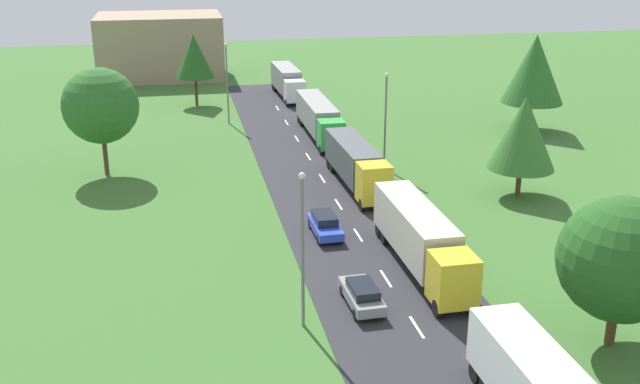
{
  "coord_description": "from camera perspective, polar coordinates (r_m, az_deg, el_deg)",
  "views": [
    {
      "loc": [
        -12.05,
        -8.23,
        20.38
      ],
      "look_at": [
        -1.88,
        42.97,
        1.9
      ],
      "focal_mm": 41.25,
      "sensor_mm": 36.0,
      "label": 1
    }
  ],
  "objects": [
    {
      "name": "distant_building",
      "position": [
        112.94,
        -12.28,
        11.01
      ],
      "size": [
        17.85,
        13.08,
        9.09
      ],
      "primitive_type": "cube",
      "color": "#9E846B",
      "rests_on": "ground"
    },
    {
      "name": "car_fourth",
      "position": [
        52.11,
        0.39,
        -2.52
      ],
      "size": [
        1.84,
        4.45,
        1.51
      ],
      "color": "blue",
      "rests_on": "road"
    },
    {
      "name": "road",
      "position": [
        40.38,
        7.9,
        -10.97
      ],
      "size": [
        10.0,
        140.0,
        0.06
      ],
      "primitive_type": "cube",
      "color": "#2B2B30",
      "rests_on": "ground"
    },
    {
      "name": "tree_birch",
      "position": [
        82.27,
        16.29,
        9.14
      ],
      "size": [
        6.56,
        6.56,
        10.29
      ],
      "color": "#513823",
      "rests_on": "ground"
    },
    {
      "name": "lamppost_fourth",
      "position": [
        82.89,
        -7.22,
        8.65
      ],
      "size": [
        0.36,
        0.36,
        9.01
      ],
      "color": "slate",
      "rests_on": "ground"
    },
    {
      "name": "car_third",
      "position": [
        42.53,
        3.28,
        -7.92
      ],
      "size": [
        1.83,
        4.37,
        1.44
      ],
      "color": "gray",
      "rests_on": "road"
    },
    {
      "name": "truck_third",
      "position": [
        61.72,
        2.82,
        2.29
      ],
      "size": [
        2.75,
        12.6,
        3.58
      ],
      "color": "yellow",
      "rests_on": "road"
    },
    {
      "name": "tree_elm",
      "position": [
        92.46,
        -9.73,
        10.33
      ],
      "size": [
        4.75,
        4.75,
        8.7
      ],
      "color": "#513823",
      "rests_on": "ground"
    },
    {
      "name": "truck_fourth",
      "position": [
        77.31,
        -0.1,
        5.86
      ],
      "size": [
        2.53,
        14.45,
        3.62
      ],
      "color": "green",
      "rests_on": "road"
    },
    {
      "name": "lane_marking_centre",
      "position": [
        37.34,
        9.83,
        -13.79
      ],
      "size": [
        0.16,
        120.2,
        0.01
      ],
      "color": "white",
      "rests_on": "road"
    },
    {
      "name": "lamppost_third",
      "position": [
        66.17,
        5.11,
        5.87
      ],
      "size": [
        0.36,
        0.36,
        8.78
      ],
      "color": "slate",
      "rests_on": "ground"
    },
    {
      "name": "tree_maple",
      "position": [
        40.04,
        22.34,
        -4.86
      ],
      "size": [
        6.45,
        6.45,
        8.1
      ],
      "color": "#513823",
      "rests_on": "ground"
    },
    {
      "name": "tree_oak",
      "position": [
        60.84,
        15.49,
        4.45
      ],
      "size": [
        5.37,
        5.37,
        8.28
      ],
      "color": "#513823",
      "rests_on": "ground"
    },
    {
      "name": "lamppost_second",
      "position": [
        38.82,
        -1.36,
        -4.0
      ],
      "size": [
        0.36,
        0.36,
        8.84
      ],
      "color": "slate",
      "rests_on": "ground"
    },
    {
      "name": "truck_fifth",
      "position": [
        96.59,
        -2.55,
        8.63
      ],
      "size": [
        2.79,
        11.98,
        3.78
      ],
      "color": "white",
      "rests_on": "road"
    },
    {
      "name": "tree_pine",
      "position": [
        66.67,
        -16.67,
        6.42
      ],
      "size": [
        6.59,
        6.59,
        9.53
      ],
      "color": "#513823",
      "rests_on": "ground"
    },
    {
      "name": "truck_second",
      "position": [
        46.88,
        7.8,
        -3.48
      ],
      "size": [
        2.59,
        13.19,
        3.79
      ],
      "color": "yellow",
      "rests_on": "road"
    }
  ]
}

